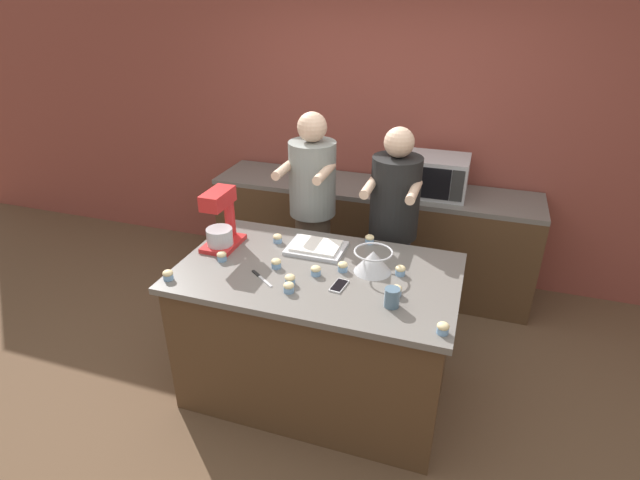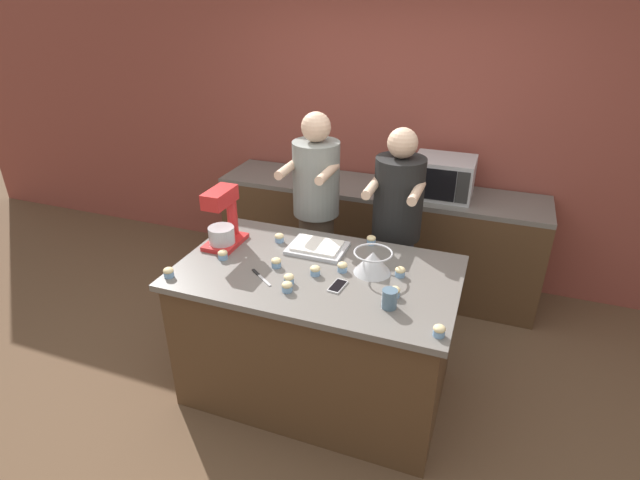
{
  "view_description": "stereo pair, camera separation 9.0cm",
  "coord_description": "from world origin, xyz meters",
  "px_view_note": "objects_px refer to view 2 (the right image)",
  "views": [
    {
      "loc": [
        0.84,
        -2.47,
        2.47
      ],
      "look_at": [
        0.0,
        0.05,
        1.12
      ],
      "focal_mm": 28.0,
      "sensor_mm": 36.0,
      "label": 1
    },
    {
      "loc": [
        0.92,
        -2.44,
        2.47
      ],
      "look_at": [
        0.0,
        0.05,
        1.12
      ],
      "focal_mm": 28.0,
      "sensor_mm": 36.0,
      "label": 2
    }
  ],
  "objects_px": {
    "drinking_glass": "(389,299)",
    "cupcake_7": "(315,270)",
    "microwave_oven": "(443,177)",
    "knife": "(260,276)",
    "cell_phone": "(338,286)",
    "cupcake_3": "(371,240)",
    "person_right": "(396,235)",
    "cupcake_5": "(439,331)",
    "cupcake_6": "(223,255)",
    "mixing_bowl": "(373,261)",
    "cupcake_1": "(287,287)",
    "person_left": "(316,218)",
    "cupcake_11": "(279,238)",
    "stand_mixer": "(223,221)",
    "cupcake_10": "(276,262)",
    "cupcake_0": "(400,272)",
    "cupcake_8": "(289,279)",
    "cupcake_2": "(342,267)",
    "cupcake_9": "(395,292)",
    "baking_tray": "(317,247)",
    "cupcake_4": "(169,272)"
  },
  "relations": [
    {
      "from": "drinking_glass",
      "to": "cupcake_7",
      "type": "relative_size",
      "value": 1.76
    },
    {
      "from": "microwave_oven",
      "to": "knife",
      "type": "relative_size",
      "value": 2.56
    },
    {
      "from": "cell_phone",
      "to": "cupcake_3",
      "type": "xyz_separation_m",
      "value": [
        0.04,
        0.58,
        0.03
      ]
    },
    {
      "from": "person_right",
      "to": "cupcake_5",
      "type": "xyz_separation_m",
      "value": [
        0.48,
        -1.19,
        0.11
      ]
    },
    {
      "from": "knife",
      "to": "cupcake_6",
      "type": "relative_size",
      "value": 3.04
    },
    {
      "from": "mixing_bowl",
      "to": "cupcake_1",
      "type": "xyz_separation_m",
      "value": [
        -0.39,
        -0.37,
        -0.04
      ]
    },
    {
      "from": "person_left",
      "to": "cupcake_11",
      "type": "distance_m",
      "value": 0.54
    },
    {
      "from": "cupcake_7",
      "to": "cupcake_11",
      "type": "xyz_separation_m",
      "value": [
        -0.38,
        0.32,
        0.0
      ]
    },
    {
      "from": "stand_mixer",
      "to": "mixing_bowl",
      "type": "relative_size",
      "value": 1.67
    },
    {
      "from": "cupcake_10",
      "to": "stand_mixer",
      "type": "bearing_deg",
      "value": 160.67
    },
    {
      "from": "person_right",
      "to": "cupcake_5",
      "type": "height_order",
      "value": "person_right"
    },
    {
      "from": "stand_mixer",
      "to": "cupcake_11",
      "type": "distance_m",
      "value": 0.39
    },
    {
      "from": "drinking_glass",
      "to": "cupcake_5",
      "type": "distance_m",
      "value": 0.33
    },
    {
      "from": "microwave_oven",
      "to": "drinking_glass",
      "type": "relative_size",
      "value": 4.42
    },
    {
      "from": "cupcake_0",
      "to": "cupcake_10",
      "type": "height_order",
      "value": "same"
    },
    {
      "from": "cupcake_0",
      "to": "cupcake_3",
      "type": "relative_size",
      "value": 1.0
    },
    {
      "from": "cupcake_1",
      "to": "cupcake_6",
      "type": "xyz_separation_m",
      "value": [
        -0.53,
        0.2,
        0.0
      ]
    },
    {
      "from": "person_left",
      "to": "cupcake_11",
      "type": "relative_size",
      "value": 27.58
    },
    {
      "from": "cupcake_8",
      "to": "cupcake_10",
      "type": "relative_size",
      "value": 1.0
    },
    {
      "from": "drinking_glass",
      "to": "cupcake_2",
      "type": "relative_size",
      "value": 1.76
    },
    {
      "from": "cupcake_7",
      "to": "cupcake_9",
      "type": "relative_size",
      "value": 1.0
    },
    {
      "from": "baking_tray",
      "to": "cupcake_1",
      "type": "relative_size",
      "value": 5.99
    },
    {
      "from": "cupcake_2",
      "to": "cupcake_9",
      "type": "relative_size",
      "value": 1.0
    },
    {
      "from": "drinking_glass",
      "to": "cupcake_0",
      "type": "distance_m",
      "value": 0.34
    },
    {
      "from": "person_right",
      "to": "cupcake_1",
      "type": "distance_m",
      "value": 1.15
    },
    {
      "from": "cupcake_7",
      "to": "cupcake_11",
      "type": "height_order",
      "value": "same"
    },
    {
      "from": "person_right",
      "to": "cupcake_8",
      "type": "distance_m",
      "value": 1.08
    },
    {
      "from": "cupcake_3",
      "to": "cupcake_5",
      "type": "bearing_deg",
      "value": -55.7
    },
    {
      "from": "mixing_bowl",
      "to": "cupcake_9",
      "type": "relative_size",
      "value": 3.8
    },
    {
      "from": "baking_tray",
      "to": "cupcake_10",
      "type": "bearing_deg",
      "value": -118.12
    },
    {
      "from": "cupcake_2",
      "to": "cell_phone",
      "type": "bearing_deg",
      "value": -80.5
    },
    {
      "from": "person_right",
      "to": "cell_phone",
      "type": "height_order",
      "value": "person_right"
    },
    {
      "from": "cupcake_0",
      "to": "cupcake_2",
      "type": "height_order",
      "value": "same"
    },
    {
      "from": "person_right",
      "to": "cupcake_0",
      "type": "distance_m",
      "value": 0.72
    },
    {
      "from": "stand_mixer",
      "to": "cupcake_10",
      "type": "height_order",
      "value": "stand_mixer"
    },
    {
      "from": "cupcake_10",
      "to": "baking_tray",
      "type": "bearing_deg",
      "value": 61.88
    },
    {
      "from": "person_right",
      "to": "cupcake_10",
      "type": "bearing_deg",
      "value": -123.26
    },
    {
      "from": "microwave_oven",
      "to": "cupcake_3",
      "type": "bearing_deg",
      "value": -106.57
    },
    {
      "from": "cupcake_2",
      "to": "baking_tray",
      "type": "bearing_deg",
      "value": 139.29
    },
    {
      "from": "stand_mixer",
      "to": "microwave_oven",
      "type": "bearing_deg",
      "value": 48.7
    },
    {
      "from": "cupcake_1",
      "to": "cupcake_4",
      "type": "distance_m",
      "value": 0.73
    },
    {
      "from": "knife",
      "to": "cupcake_0",
      "type": "xyz_separation_m",
      "value": [
        0.77,
        0.3,
        0.03
      ]
    },
    {
      "from": "cupcake_6",
      "to": "cupcake_10",
      "type": "distance_m",
      "value": 0.36
    },
    {
      "from": "person_left",
      "to": "cupcake_8",
      "type": "bearing_deg",
      "value": -78.13
    },
    {
      "from": "cupcake_9",
      "to": "person_left",
      "type": "bearing_deg",
      "value": 131.47
    },
    {
      "from": "drinking_glass",
      "to": "cupcake_8",
      "type": "xyz_separation_m",
      "value": [
        -0.6,
        0.04,
        -0.02
      ]
    },
    {
      "from": "person_right",
      "to": "cupcake_2",
      "type": "distance_m",
      "value": 0.78
    },
    {
      "from": "person_left",
      "to": "cupcake_10",
      "type": "relative_size",
      "value": 27.58
    },
    {
      "from": "cupcake_0",
      "to": "mixing_bowl",
      "type": "bearing_deg",
      "value": -175.48
    },
    {
      "from": "cupcake_7",
      "to": "microwave_oven",
      "type": "bearing_deg",
      "value": 71.51
    }
  ]
}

